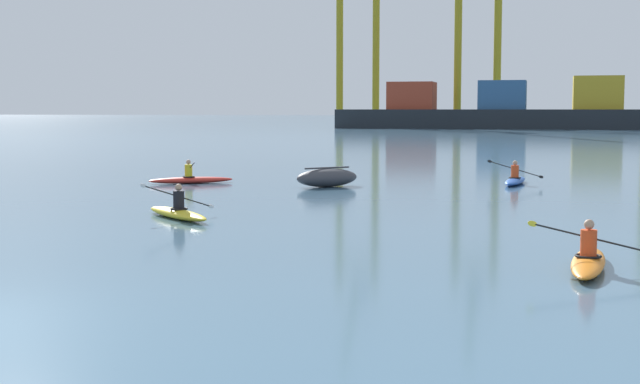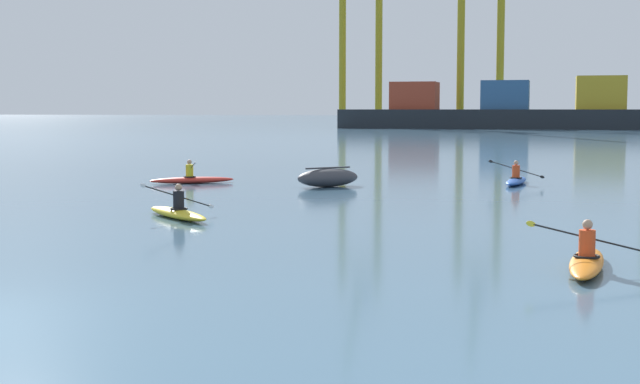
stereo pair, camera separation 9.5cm
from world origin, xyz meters
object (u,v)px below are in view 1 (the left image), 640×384
gantry_crane_west (357,13)px  capsized_dinghy (327,178)px  kayak_blue (515,180)px  kayak_orange (588,260)px  container_barge (504,111)px  gantry_crane_west_mid (478,17)px  kayak_red (191,179)px  kayak_yellow (178,212)px

gantry_crane_west → capsized_dinghy: (23.92, -119.66, -19.05)m
kayak_blue → kayak_orange: bearing=-84.0°
container_barge → gantry_crane_west_mid: (-4.57, 6.99, 14.90)m
capsized_dinghy → kayak_orange: size_ratio=0.76×
kayak_blue → kayak_red: bearing=-167.9°
kayak_yellow → kayak_blue: kayak_yellow is taller
kayak_blue → gantry_crane_west: bearing=104.8°
kayak_yellow → container_barge: bearing=88.4°
gantry_crane_west → kayak_yellow: bearing=-80.3°
gantry_crane_west → kayak_orange: 141.05m
gantry_crane_west → gantry_crane_west_mid: (21.01, -7.49, -1.91)m
container_barge → kayak_blue: bearing=-87.0°
gantry_crane_west_mid → capsized_dinghy: 113.51m
gantry_crane_west_mid → capsized_dinghy: (2.91, -112.17, -17.14)m
gantry_crane_west → kayak_red: (18.23, -119.44, -19.23)m
gantry_crane_west → kayak_blue: gantry_crane_west is taller
kayak_orange → kayak_red: (-14.64, 16.37, -0.00)m
gantry_crane_west → capsized_dinghy: gantry_crane_west is taller
container_barge → kayak_yellow: size_ratio=17.10×
kayak_yellow → kayak_blue: (8.55, 13.64, -0.00)m
kayak_orange → kayak_red: kayak_red is taller
gantry_crane_west → capsized_dinghy: bearing=-78.7°
gantry_crane_west_mid → kayak_orange: 130.02m
container_barge → gantry_crane_west: size_ratio=1.21×
kayak_red → kayak_blue: 12.93m
gantry_crane_west_mid → kayak_red: gantry_crane_west_mid is taller
gantry_crane_west → container_barge: bearing=-29.5°
gantry_crane_west → gantry_crane_west_mid: 22.39m
gantry_crane_west_mid → kayak_red: bearing=-91.4°
gantry_crane_west → gantry_crane_west_mid: bearing=-19.6°
kayak_red → kayak_yellow: size_ratio=1.09×
kayak_orange → kayak_yellow: bearing=152.7°
capsized_dinghy → kayak_yellow: 10.82m
gantry_crane_west → capsized_dinghy: size_ratio=15.74×
capsized_dinghy → kayak_orange: bearing=-61.0°
gantry_crane_west → kayak_red: size_ratio=12.95×
kayak_yellow → kayak_red: bearing=110.6°
container_barge → capsized_dinghy: bearing=-90.9°
gantry_crane_west_mid → capsized_dinghy: size_ratio=13.82×
kayak_orange → kayak_yellow: 11.87m
gantry_crane_west_mid → kayak_orange: size_ratio=10.54×
container_barge → kayak_red: 105.25m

